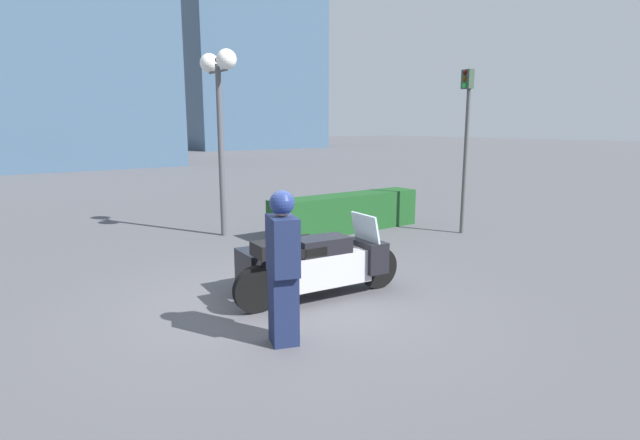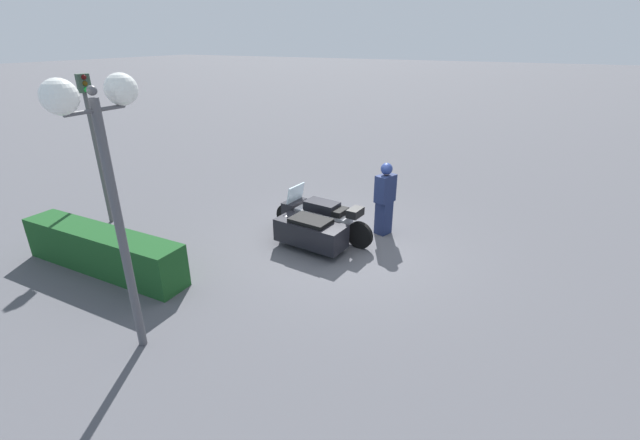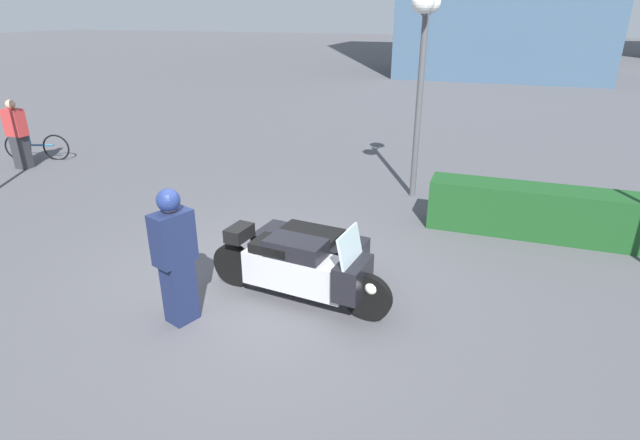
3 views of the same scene
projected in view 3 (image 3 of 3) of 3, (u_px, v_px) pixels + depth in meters
ground_plane at (260, 288)px, 6.90m from camera, size 160.00×160.00×0.00m
police_motorcycle at (311, 259)px, 6.70m from camera, size 2.57×1.45×1.14m
officer_rider at (175, 254)px, 5.86m from camera, size 0.42×0.53×1.71m
hedge_bush_curbside at (546, 213)px, 8.33m from camera, size 3.83×0.67×0.85m
twin_lamp_post at (424, 32)px, 9.13m from camera, size 0.41×1.22×3.89m
pedestrian_bystander at (17, 135)px, 11.85m from camera, size 0.47×0.30×1.64m
bicycle_parked at (37, 147)px, 12.73m from camera, size 1.58×0.57×0.72m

